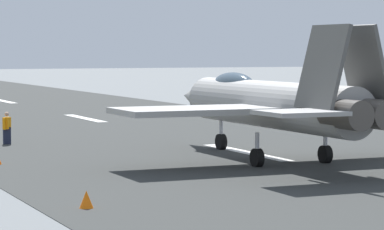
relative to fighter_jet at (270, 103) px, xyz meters
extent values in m
plane|color=slate|center=(3.62, -0.49, -2.47)|extent=(400.00, 400.00, 0.00)
cube|color=#313331|center=(3.62, -0.49, -2.46)|extent=(240.00, 26.00, 0.02)
cube|color=white|center=(3.24, -0.49, -2.45)|extent=(8.00, 0.70, 0.00)
cube|color=white|center=(27.95, -0.49, -2.45)|extent=(8.00, 0.70, 0.00)
cube|color=white|center=(52.78, -0.49, -2.45)|extent=(8.00, 0.70, 0.00)
cylinder|color=#9A9996|center=(-0.13, 0.00, -0.07)|extent=(12.98, 2.01, 2.01)
cone|color=#9A9996|center=(7.86, 0.00, -0.07)|extent=(3.00, 1.71, 1.71)
ellipsoid|color=#3F5160|center=(3.53, 0.00, 0.69)|extent=(3.60, 1.10, 1.10)
cylinder|color=#47423D|center=(-6.79, 0.55, -0.07)|extent=(2.20, 1.10, 1.10)
cylinder|color=#47423D|center=(-6.78, -0.55, -0.07)|extent=(2.20, 1.10, 1.10)
cube|color=#9A9996|center=(-1.13, 4.09, -0.17)|extent=(3.40, 6.18, 0.24)
cube|color=#9A9996|center=(-1.13, -4.09, -0.17)|extent=(3.40, 6.18, 0.24)
cube|color=#9A9996|center=(-6.79, 2.40, 0.03)|extent=(2.40, 2.80, 0.16)
cube|color=#4E4E4C|center=(-5.79, 0.90, 1.63)|extent=(2.60, 0.95, 3.14)
cube|color=#4E4E4C|center=(-5.79, -0.90, 1.63)|extent=(2.60, 0.95, 3.14)
cylinder|color=silver|center=(4.86, 0.00, -1.77)|extent=(0.18, 0.18, 1.40)
cylinder|color=black|center=(4.86, 0.00, -2.09)|extent=(0.76, 0.30, 0.76)
cylinder|color=silver|center=(-1.93, 1.60, -1.77)|extent=(0.18, 0.18, 1.40)
cylinder|color=black|center=(-1.93, 1.60, -2.09)|extent=(0.76, 0.30, 0.76)
cylinder|color=silver|center=(-1.93, -1.60, -1.77)|extent=(0.18, 0.18, 1.40)
cylinder|color=black|center=(-1.93, -1.60, -2.09)|extent=(0.76, 0.30, 0.76)
cube|color=#1E2338|center=(11.60, 8.70, -2.04)|extent=(0.24, 0.36, 0.87)
cube|color=orange|center=(11.60, 8.70, -1.40)|extent=(0.52, 0.49, 0.59)
sphere|color=tan|center=(11.60, 8.70, -0.95)|extent=(0.22, 0.22, 0.22)
cylinder|color=orange|center=(11.84, 8.52, -1.43)|extent=(0.10, 0.10, 0.55)
cylinder|color=orange|center=(11.36, 8.87, -1.43)|extent=(0.10, 0.10, 0.55)
cone|color=orange|center=(-9.23, 11.10, -2.20)|extent=(0.44, 0.44, 0.55)
camera|label=1|loc=(-37.16, 19.86, 2.27)|focal=92.14mm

